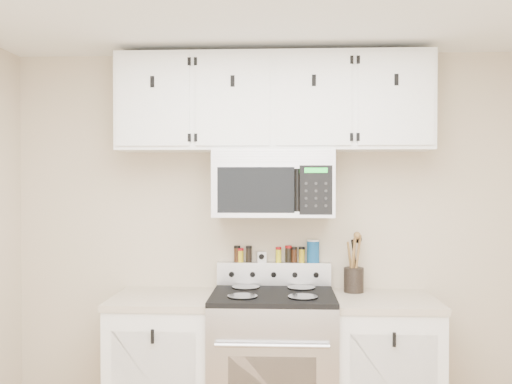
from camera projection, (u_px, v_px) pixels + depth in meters
The scene contains 16 objects.
back_wall at pixel (274, 239), 3.85m from camera, with size 3.50×0.01×2.50m, color #C3B492.
range at pixel (273, 367), 3.55m from camera, with size 0.76×0.65×1.10m.
base_cabinet_left at pixel (164, 368), 3.60m from camera, with size 0.64×0.62×0.92m.
base_cabinet_right at pixel (384, 371), 3.54m from camera, with size 0.64×0.62×0.92m.
microwave at pixel (274, 183), 3.66m from camera, with size 0.76×0.44×0.42m.
upper_cabinets at pixel (274, 103), 3.67m from camera, with size 2.00×0.35×0.62m.
utensil_crock at pixel (354, 278), 3.71m from camera, with size 0.13×0.13×0.37m.
kitchen_timer at pixel (262, 257), 3.82m from camera, with size 0.06×0.05×0.07m, color white.
salt_canister at pixel (313, 251), 3.81m from camera, with size 0.08×0.08×0.15m.
spice_jar_0 at pixel (237, 254), 3.83m from camera, with size 0.04×0.04×0.11m.
spice_jar_1 at pixel (240, 255), 3.83m from camera, with size 0.05×0.05×0.09m.
spice_jar_2 at pixel (249, 254), 3.83m from camera, with size 0.04×0.04×0.11m.
spice_jar_3 at pixel (278, 255), 3.82m from camera, with size 0.04×0.04×0.10m.
spice_jar_4 at pixel (288, 254), 3.82m from camera, with size 0.05×0.05×0.11m.
spice_jar_5 at pixel (294, 255), 3.81m from camera, with size 0.04×0.04×0.10m.
spice_jar_6 at pixel (302, 255), 3.81m from camera, with size 0.04×0.04×0.10m.
Camera 1 is at (0.06, -2.10, 1.64)m, focal length 40.00 mm.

